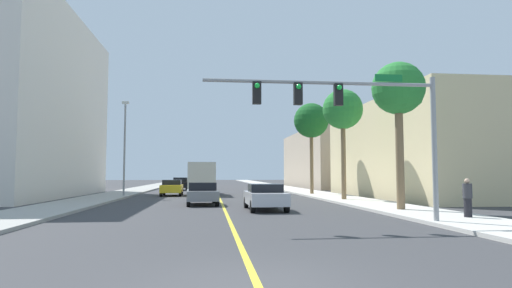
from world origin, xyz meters
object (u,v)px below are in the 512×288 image
(traffic_signal_mast, at_px, (355,110))
(palm_mid, at_px, (343,111))
(delivery_truck, at_px, (202,178))
(car_gray, at_px, (202,193))
(car_blue, at_px, (204,183))
(car_yellow, at_px, (172,187))
(pedestrian, at_px, (468,198))
(car_silver, at_px, (265,196))
(car_black, at_px, (181,184))
(palm_far, at_px, (311,121))
(street_lamp, at_px, (125,143))
(palm_near, at_px, (398,91))

(traffic_signal_mast, bearing_deg, palm_mid, 73.96)
(traffic_signal_mast, height_order, delivery_truck, traffic_signal_mast)
(car_gray, bearing_deg, delivery_truck, 88.30)
(car_blue, height_order, car_yellow, car_blue)
(delivery_truck, bearing_deg, pedestrian, -64.97)
(car_silver, height_order, delivery_truck, delivery_truck)
(car_black, bearing_deg, car_gray, -81.79)
(car_yellow, bearing_deg, car_blue, 79.42)
(palm_mid, distance_m, palm_far, 8.90)
(car_blue, xyz_separation_m, pedestrian, (11.45, -38.37, 0.19))
(street_lamp, distance_m, palm_mid, 18.23)
(delivery_truck, height_order, pedestrian, delivery_truck)
(street_lamp, height_order, palm_far, palm_far)
(car_yellow, distance_m, car_gray, 12.38)
(street_lamp, xyz_separation_m, delivery_truck, (6.42, 3.56, -2.95))
(traffic_signal_mast, height_order, car_black, traffic_signal_mast)
(car_yellow, relative_size, car_black, 1.07)
(palm_mid, xyz_separation_m, car_silver, (-6.64, -6.93, -5.83))
(car_blue, height_order, car_black, car_black)
(traffic_signal_mast, bearing_deg, pedestrian, 12.74)
(car_silver, bearing_deg, car_blue, 95.72)
(traffic_signal_mast, bearing_deg, car_yellow, 110.57)
(traffic_signal_mast, bearing_deg, car_gray, 117.15)
(palm_far, height_order, car_black, palm_far)
(traffic_signal_mast, bearing_deg, car_black, 103.66)
(car_blue, bearing_deg, street_lamp, -107.66)
(delivery_truck, relative_size, pedestrian, 5.03)
(traffic_signal_mast, height_order, car_blue, traffic_signal_mast)
(traffic_signal_mast, distance_m, palm_near, 7.05)
(street_lamp, distance_m, pedestrian, 27.02)
(car_silver, relative_size, delivery_truck, 0.54)
(street_lamp, height_order, car_blue, street_lamp)
(car_yellow, xyz_separation_m, pedestrian, (14.12, -22.56, 0.21))
(street_lamp, bearing_deg, pedestrian, -48.11)
(car_yellow, height_order, car_black, car_black)
(palm_near, relative_size, car_gray, 1.77)
(palm_far, height_order, car_yellow, palm_far)
(car_blue, bearing_deg, car_black, -134.89)
(palm_mid, bearing_deg, car_silver, -133.77)
(palm_mid, relative_size, car_silver, 1.82)
(traffic_signal_mast, xyz_separation_m, car_silver, (-2.55, 7.30, -3.67))
(palm_far, xyz_separation_m, car_yellow, (-12.82, 0.62, -6.14))
(palm_near, height_order, pedestrian, palm_near)
(palm_far, bearing_deg, palm_near, -88.99)
(car_gray, xyz_separation_m, delivery_truck, (-0.25, 12.97, 0.86))
(palm_mid, bearing_deg, car_black, 119.91)
(street_lamp, relative_size, car_silver, 1.82)
(car_black, height_order, pedestrian, pedestrian)
(traffic_signal_mast, xyz_separation_m, pedestrian, (5.21, 1.18, -3.46))
(car_silver, height_order, car_black, car_black)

